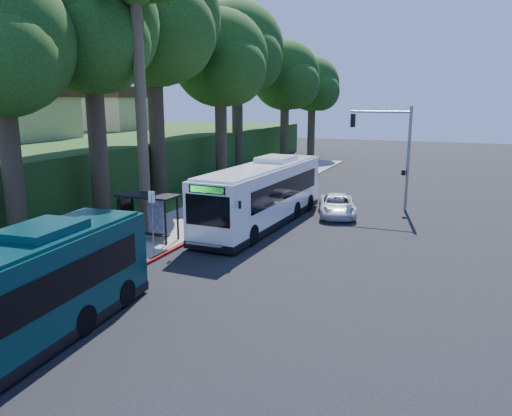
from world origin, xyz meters
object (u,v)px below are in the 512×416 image
at_px(bus_shelter, 146,208).
at_px(pickup, 337,205).
at_px(white_bus, 263,193).
at_px(teal_bus, 1,303).

distance_m(bus_shelter, pickup, 12.61).
bearing_deg(white_bus, pickup, 49.31).
height_order(white_bus, pickup, white_bus).
relative_size(white_bus, teal_bus, 1.08).
xyz_separation_m(white_bus, pickup, (3.64, 3.88, -1.23)).
relative_size(white_bus, pickup, 2.70).
distance_m(white_bus, teal_bus, 17.91).
bearing_deg(pickup, white_bus, -149.28).
distance_m(teal_bus, pickup, 22.28).
bearing_deg(bus_shelter, white_bus, 52.09).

